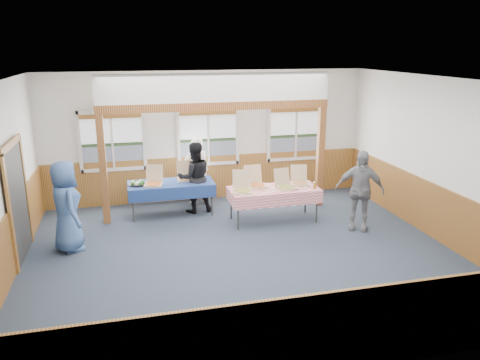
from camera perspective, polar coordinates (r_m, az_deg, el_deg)
name	(u,v)px	position (r m, az deg, el deg)	size (l,w,h in m)	color
floor	(242,254)	(8.88, 0.27, -9.01)	(8.00, 8.00, 0.00)	#27313F
ceiling	(242,80)	(8.07, 0.30, 12.04)	(8.00, 8.00, 0.00)	white
wall_back	(208,136)	(11.67, -3.93, 5.34)	(8.00, 8.00, 0.00)	silver
wall_front	(321,253)	(5.20, 9.85, -8.80)	(8.00, 8.00, 0.00)	silver
wall_right	(438,159)	(10.06, 22.99, 2.34)	(8.00, 8.00, 0.00)	silver
wainscot_back	(209,177)	(11.89, -3.81, 0.34)	(7.98, 0.05, 1.10)	brown
wainscot_front	(316,336)	(5.74, 9.22, -18.26)	(7.98, 0.05, 1.10)	brown
wainscot_left	(9,248)	(8.67, -26.35, -7.46)	(0.05, 6.98, 1.10)	brown
wainscot_right	(431,209)	(10.32, 22.25, -3.33)	(0.05, 6.98, 1.10)	brown
cased_opening	(17,202)	(9.33, -25.54, -2.48)	(0.06, 1.30, 2.10)	#2E2E2E
window_left	(112,138)	(11.46, -15.34, 5.00)	(1.56, 0.10, 1.46)	silver
window_mid	(208,133)	(11.62, -3.90, 5.69)	(1.56, 0.10, 1.46)	silver
window_right	(296,130)	(12.22, 6.84, 6.13)	(1.56, 0.10, 1.46)	silver
post_left	(103,170)	(10.44, -16.34, 1.18)	(0.15, 0.15, 2.40)	#5B2614
post_right	(320,157)	(11.34, 9.75, 2.76)	(0.15, 0.15, 2.40)	#5B2614
cross_beam	(217,106)	(10.37, -2.85, 8.98)	(5.15, 0.18, 0.18)	#5B2614
table_left	(171,185)	(10.80, -8.41, -0.58)	(2.02, 1.05, 0.76)	#2E2E2E
table_right	(274,191)	(10.29, 4.14, -1.29)	(2.14, 1.63, 0.76)	#2E2E2E
pizza_box_a	(154,182)	(10.63, -10.47, -0.27)	(0.47, 0.54, 0.42)	tan
pizza_box_b	(185,177)	(10.96, -6.68, 0.37)	(0.40, 0.48, 0.41)	tan
pizza_box_c	(242,189)	(9.96, 0.27, -1.10)	(0.49, 0.56, 0.44)	tan
pizza_box_d	(256,184)	(10.33, 1.96, -0.48)	(0.46, 0.54, 0.45)	tan
pizza_box_e	(286,186)	(10.26, 5.58, -0.69)	(0.45, 0.52, 0.41)	tan
pizza_box_f	(300,182)	(10.59, 7.31, -0.20)	(0.45, 0.52, 0.41)	tan
veggie_tray	(137,183)	(10.74, -12.41, -0.41)	(0.42, 0.42, 0.09)	black
drink_glass	(315,185)	(10.31, 9.08, -0.66)	(0.07, 0.07, 0.15)	#966719
woman_white	(197,171)	(11.40, -5.30, 1.09)	(0.61, 0.40, 1.66)	white
woman_black	(195,177)	(10.86, -5.56, 0.31)	(0.81, 0.63, 1.66)	black
man_blue	(66,206)	(9.33, -20.42, -3.03)	(0.85, 0.56, 1.75)	#3D5E99
person_grey	(360,190)	(10.09, 14.38, -1.22)	(1.00, 0.42, 1.71)	gray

